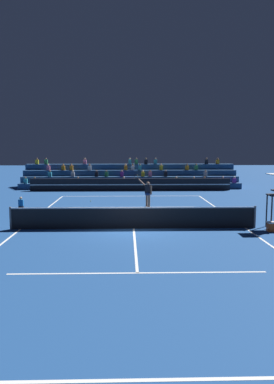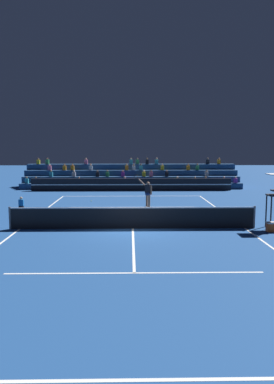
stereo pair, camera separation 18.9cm
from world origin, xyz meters
The scene contains 9 objects.
ground_plane centered at (0.00, 0.00, 0.00)m, with size 120.00×120.00×0.00m, color navy.
court_lines centered at (0.00, 0.00, 0.00)m, with size 11.10×23.90×0.01m.
tennis_net centered at (0.00, 0.00, 0.54)m, with size 12.00×0.10×1.10m.
sponsor_banner_wall centered at (0.00, 15.67, 0.55)m, with size 18.00×0.26×1.10m.
bleacher_stand centered at (0.00, 18.84, 0.84)m, with size 20.75×3.80×2.83m.
ball_kid_courtside centered at (-6.98, 5.46, 0.33)m, with size 0.30×0.36×0.84m.
tennis_player centered at (1.01, 6.16, 0.98)m, with size 1.20×0.87×2.22m.
tennis_ball centered at (-2.97, 9.08, 0.03)m, with size 0.07×0.07×0.07m, color #C6DB33.
equipment_cooler centered at (6.55, -0.76, 0.23)m, with size 0.50×0.38×0.45m.
Camera 1 is at (-0.31, -17.89, 4.01)m, focal length 35.00 mm.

